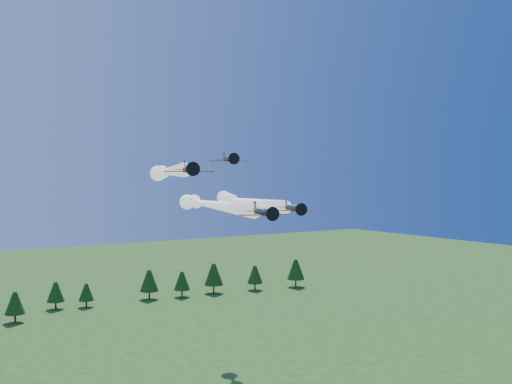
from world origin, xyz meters
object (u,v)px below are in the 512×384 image
plane_left (167,172)px  plane_slot (229,159)px  plane_lead (210,204)px  plane_right (245,202)px

plane_left → plane_slot: bearing=-64.9°
plane_left → plane_slot: 21.10m
plane_slot → plane_lead: bearing=91.6°
plane_lead → plane_slot: 17.45m
plane_left → plane_right: 21.32m
plane_right → plane_slot: plane_slot is taller
plane_lead → plane_right: size_ratio=0.98×
plane_slot → plane_left: bearing=114.7°
plane_right → plane_slot: (-16.99, -21.85, 8.93)m
plane_lead → plane_left: plane_left is taller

